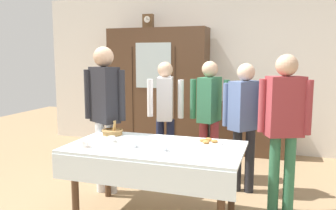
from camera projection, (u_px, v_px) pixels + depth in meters
The scene contains 20 objects.
ground_plane at pixel (162, 209), 3.68m from camera, with size 12.00×12.00×0.00m, color #997A56.
back_wall at pixel (212, 72), 5.98m from camera, with size 6.40×0.10×2.70m, color silver.
dining_table at pixel (154, 157), 3.37m from camera, with size 1.71×0.95×0.75m.
wall_cabinet at pixel (158, 89), 6.02m from camera, with size 1.74×0.46×2.10m.
mantel_clock at pixel (148, 21), 5.91m from camera, with size 0.18×0.11×0.24m.
bookshelf_low at pixel (251, 129), 5.66m from camera, with size 1.19×0.35×0.86m.
book_stack at pixel (252, 102), 5.59m from camera, with size 0.19×0.24×0.07m.
tea_cup_far_right at pixel (85, 145), 3.31m from camera, with size 0.13×0.13×0.06m.
tea_cup_front_edge at pixel (133, 145), 3.30m from camera, with size 0.13×0.13×0.06m.
tea_cup_mid_left at pixel (112, 140), 3.51m from camera, with size 0.13×0.13×0.06m.
tea_cup_center at pixel (163, 149), 3.18m from camera, with size 0.13×0.13×0.06m.
bread_basket at pixel (113, 132), 3.85m from camera, with size 0.24×0.24×0.16m.
pastry_plate at pixel (208, 142), 3.46m from camera, with size 0.28×0.28×0.05m.
spoon_mid_right at pixel (221, 154), 3.08m from camera, with size 0.12×0.02×0.01m.
spoon_front_edge at pixel (122, 139), 3.65m from camera, with size 0.12×0.02×0.01m.
person_behind_table_left at pixel (245, 115), 4.04m from camera, with size 0.52×0.41×1.54m.
person_by_cabinet at pixel (105, 105), 3.99m from camera, with size 0.52×0.35×1.73m.
person_behind_table_right at pixel (165, 107), 4.68m from camera, with size 0.52×0.40×1.55m.
person_beside_shelf at pixel (209, 108), 4.49m from camera, with size 0.52×0.39×1.56m.
person_near_right_end at pixel (284, 118), 3.48m from camera, with size 0.52×0.33×1.64m.
Camera 1 is at (1.16, -3.29, 1.62)m, focal length 36.75 mm.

